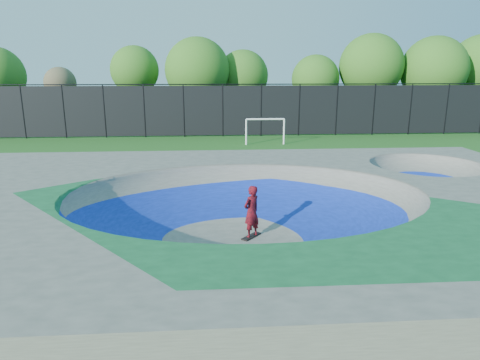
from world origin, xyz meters
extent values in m
plane|color=#1C5317|center=(0.00, 0.00, 0.00)|extent=(120.00, 120.00, 0.00)
cube|color=gray|center=(0.00, 0.00, 0.75)|extent=(22.00, 14.00, 1.50)
imported|color=#AA0D1B|center=(0.21, 0.07, 0.84)|extent=(0.72, 0.70, 1.68)
cube|color=black|center=(0.21, 0.07, 0.03)|extent=(0.68, 0.73, 0.05)
cylinder|color=white|center=(1.50, 17.05, 0.88)|extent=(0.12, 0.12, 1.77)
cylinder|color=white|center=(4.15, 17.05, 0.88)|extent=(0.12, 0.12, 1.77)
cylinder|color=white|center=(2.82, 17.05, 1.77)|extent=(2.65, 0.12, 0.12)
cylinder|color=black|center=(-15.00, 21.00, 2.00)|extent=(0.09, 0.09, 4.00)
cylinder|color=black|center=(-12.00, 21.00, 2.00)|extent=(0.09, 0.09, 4.00)
cylinder|color=black|center=(-9.00, 21.00, 2.00)|extent=(0.09, 0.09, 4.00)
cylinder|color=black|center=(-6.00, 21.00, 2.00)|extent=(0.09, 0.09, 4.00)
cylinder|color=black|center=(-3.00, 21.00, 2.00)|extent=(0.09, 0.09, 4.00)
cylinder|color=black|center=(0.00, 21.00, 2.00)|extent=(0.09, 0.09, 4.00)
cylinder|color=black|center=(3.00, 21.00, 2.00)|extent=(0.09, 0.09, 4.00)
cylinder|color=black|center=(6.00, 21.00, 2.00)|extent=(0.09, 0.09, 4.00)
cylinder|color=black|center=(9.00, 21.00, 2.00)|extent=(0.09, 0.09, 4.00)
cylinder|color=black|center=(12.00, 21.00, 2.00)|extent=(0.09, 0.09, 4.00)
cylinder|color=black|center=(15.00, 21.00, 2.00)|extent=(0.09, 0.09, 4.00)
cylinder|color=black|center=(18.00, 21.00, 2.00)|extent=(0.09, 0.09, 4.00)
cube|color=black|center=(0.00, 21.00, 2.00)|extent=(48.00, 0.03, 3.80)
cylinder|color=black|center=(0.00, 21.00, 4.00)|extent=(48.00, 0.08, 0.08)
cylinder|color=#3F281F|center=(-19.14, 26.44, 1.40)|extent=(0.44, 0.44, 2.79)
cylinder|color=#3F281F|center=(-13.43, 25.14, 1.46)|extent=(0.44, 0.44, 2.92)
sphere|color=brown|center=(-13.43, 25.14, 4.02)|extent=(2.60, 2.60, 2.60)
cylinder|color=#3F281F|center=(-7.40, 26.23, 1.74)|extent=(0.44, 0.44, 3.49)
sphere|color=#30691B|center=(-7.40, 26.23, 5.04)|extent=(4.14, 4.14, 4.14)
cylinder|color=#3F281F|center=(-1.99, 24.90, 1.50)|extent=(0.44, 0.44, 2.99)
sphere|color=#30691B|center=(-1.99, 24.90, 5.04)|extent=(5.45, 5.45, 5.45)
cylinder|color=#3F281F|center=(1.99, 26.51, 1.43)|extent=(0.44, 0.44, 2.87)
sphere|color=#30691B|center=(1.99, 26.51, 4.56)|extent=(4.51, 4.51, 4.51)
cylinder|color=#3F281F|center=(8.43, 26.05, 1.36)|extent=(0.44, 0.44, 2.71)
sphere|color=#30691B|center=(8.43, 26.05, 4.29)|extent=(4.20, 4.20, 4.20)
cylinder|color=#3F281F|center=(13.26, 25.60, 1.65)|extent=(0.44, 0.44, 3.30)
sphere|color=#30691B|center=(13.26, 25.60, 5.39)|extent=(5.57, 5.57, 5.57)
cylinder|color=#3F281F|center=(18.68, 24.98, 1.48)|extent=(0.44, 0.44, 2.96)
sphere|color=#30691B|center=(18.68, 24.98, 5.10)|extent=(5.70, 5.70, 5.70)
cylinder|color=#3F281F|center=(23.89, 26.39, 1.61)|extent=(0.44, 0.44, 3.23)
camera|label=1|loc=(-1.03, -12.40, 5.10)|focal=32.00mm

